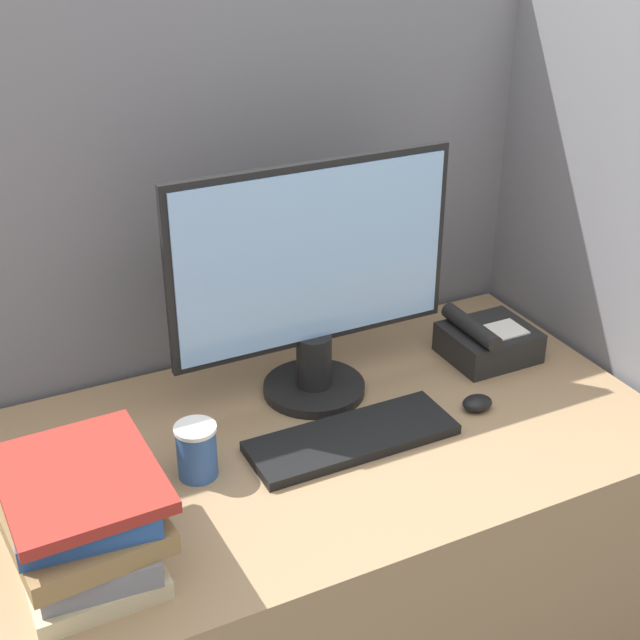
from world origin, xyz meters
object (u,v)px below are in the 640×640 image
desk_telephone (487,341)px  book_stack (84,520)px  coffee_cup (197,451)px  mouse (477,403)px  keyboard (352,438)px  monitor (313,285)px

desk_telephone → book_stack: bearing=-164.7°
coffee_cup → desk_telephone: bearing=9.5°
book_stack → desk_telephone: size_ratio=1.55×
coffee_cup → book_stack: (-0.23, -0.14, 0.03)m
desk_telephone → mouse: bearing=-130.3°
keyboard → coffee_cup: (-0.30, 0.04, 0.04)m
mouse → desk_telephone: desk_telephone is taller
keyboard → mouse: mouse is taller
monitor → keyboard: size_ratio=1.46×
mouse → desk_telephone: size_ratio=0.34×
coffee_cup → book_stack: bearing=-149.0°
keyboard → book_stack: bearing=-168.9°
desk_telephone → monitor: bearing=174.4°
coffee_cup → desk_telephone: same height
book_stack → desk_telephone: 0.99m
monitor → keyboard: 0.31m
desk_telephone → coffee_cup: bearing=-170.5°
keyboard → desk_telephone: 0.45m
coffee_cup → book_stack: 0.27m
keyboard → coffee_cup: 0.30m
keyboard → desk_telephone: size_ratio=2.15×
mouse → book_stack: (-0.81, -0.09, 0.07)m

